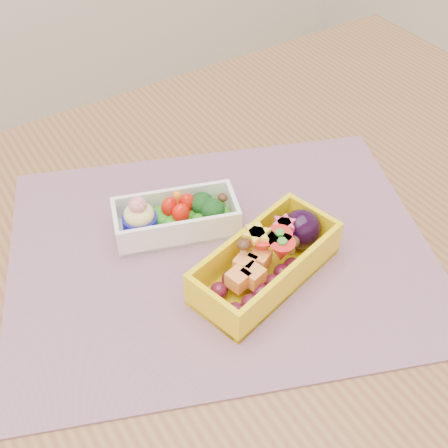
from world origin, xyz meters
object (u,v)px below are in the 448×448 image
bento_white (175,217)px  bento_yellow (268,260)px  placemat (221,252)px  table (236,301)px

bento_white → bento_yellow: 0.13m
placemat → bento_yellow: 0.07m
placemat → bento_white: 0.07m
bento_yellow → bento_white: bearing=98.6°
table → placemat: size_ratio=2.40×
placemat → bento_white: size_ratio=3.06×
table → bento_yellow: (0.01, -0.05, 0.13)m
placemat → bento_yellow: size_ratio=2.57×
placemat → bento_yellow: (0.03, -0.06, 0.03)m
placemat → bento_yellow: bearing=-67.4°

